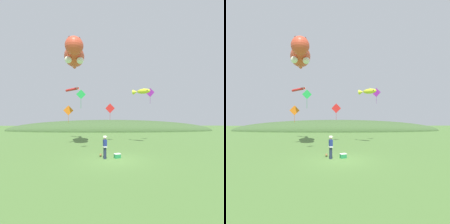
{
  "view_description": "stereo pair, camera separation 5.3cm",
  "coord_description": "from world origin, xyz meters",
  "views": [
    {
      "loc": [
        -0.39,
        -13.28,
        3.15
      ],
      "look_at": [
        0.0,
        4.0,
        3.76
      ],
      "focal_mm": 28.0,
      "sensor_mm": 36.0,
      "label": 1
    },
    {
      "loc": [
        -0.33,
        -13.28,
        3.15
      ],
      "look_at": [
        0.0,
        4.0,
        3.76
      ],
      "focal_mm": 28.0,
      "sensor_mm": 36.0,
      "label": 2
    }
  ],
  "objects": [
    {
      "name": "ground_plane",
      "position": [
        0.0,
        0.0,
        0.0
      ],
      "size": [
        120.0,
        120.0,
        0.0
      ],
      "primitive_type": "plane",
      "color": "#517A38"
    },
    {
      "name": "distant_hill_ridge",
      "position": [
        0.0,
        30.63,
        0.0
      ],
      "size": [
        51.81,
        12.03,
        5.45
      ],
      "color": "#426033",
      "rests_on": "ground"
    },
    {
      "name": "festival_attendant",
      "position": [
        -0.64,
        0.36,
        0.95
      ],
      "size": [
        0.36,
        0.47,
        1.77
      ],
      "color": "#232D47",
      "rests_on": "ground"
    },
    {
      "name": "kite_spool",
      "position": [
        -1.0,
        1.11,
        0.14
      ],
      "size": [
        0.15,
        0.27,
        0.27
      ],
      "color": "olive",
      "rests_on": "ground"
    },
    {
      "name": "picnic_cooler",
      "position": [
        0.34,
        0.59,
        0.18
      ],
      "size": [
        0.57,
        0.48,
        0.36
      ],
      "color": "#268C4C",
      "rests_on": "ground"
    },
    {
      "name": "kite_giant_cat",
      "position": [
        -4.23,
        6.37,
        10.31
      ],
      "size": [
        3.06,
        8.06,
        2.47
      ],
      "color": "#E04C33"
    },
    {
      "name": "kite_fish_windsock",
      "position": [
        3.76,
        8.1,
        6.47
      ],
      "size": [
        2.24,
        1.9,
        0.72
      ],
      "color": "yellow"
    },
    {
      "name": "kite_tube_streamer",
      "position": [
        -5.68,
        12.39,
        7.38
      ],
      "size": [
        2.43,
        2.4,
        0.44
      ],
      "color": "red"
    },
    {
      "name": "kite_diamond_orange",
      "position": [
        -5.2,
        7.96,
        4.08
      ],
      "size": [
        1.13,
        0.48,
        2.11
      ],
      "color": "orange"
    },
    {
      "name": "kite_diamond_red",
      "position": [
        -0.12,
        10.31,
        4.47
      ],
      "size": [
        1.28,
        0.41,
        2.24
      ],
      "color": "red"
    },
    {
      "name": "kite_diamond_violet",
      "position": [
        5.33,
        10.19,
        6.61
      ],
      "size": [
        1.03,
        0.68,
        2.12
      ],
      "color": "purple"
    },
    {
      "name": "kite_diamond_green",
      "position": [
        -3.0,
        3.5,
        5.42
      ],
      "size": [
        0.9,
        0.22,
        1.82
      ],
      "color": "green"
    }
  ]
}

